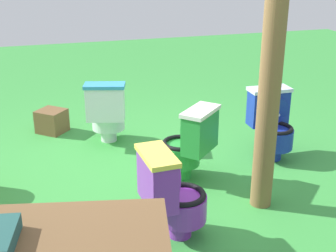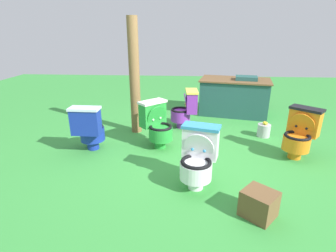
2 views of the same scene
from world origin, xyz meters
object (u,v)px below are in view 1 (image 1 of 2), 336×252
Objects in this scene: toilet_white at (107,112)px; toilet_green at (189,143)px; toilet_purple at (171,194)px; toilet_blue at (272,123)px; wooden_post at (269,95)px; small_crate at (52,121)px.

toilet_green is at bearing -45.73° from toilet_white.
toilet_white is (0.15, -1.96, 0.00)m from toilet_purple.
toilet_blue and toilet_purple have the same top height.
toilet_green is 1.00× the size of toilet_white.
toilet_purple is at bearing -70.07° from toilet_white.
toilet_green is 1.24m from toilet_white.
toilet_blue is 1.00× the size of toilet_purple.
toilet_white is 2.09m from wooden_post.
wooden_post is at bearing 126.19° from small_crate.
toilet_purple is 2.60m from small_crate.
small_crate is (0.74, -2.48, -0.24)m from toilet_purple.
toilet_green is 0.98m from toilet_purple.
toilet_purple is 2.37× the size of small_crate.
toilet_blue is at bearing 147.98° from small_crate.
toilet_green is 0.37× the size of wooden_post.
toilet_green is at bearing 149.84° from toilet_purple.
wooden_post reaches higher than toilet_green.
toilet_purple is 1.11m from wooden_post.
toilet_white is 2.37× the size of small_crate.
wooden_post is 2.89m from small_crate.
small_crate is at bearing -30.96° from toilet_blue.
toilet_white is at bearing 74.86° from toilet_green.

